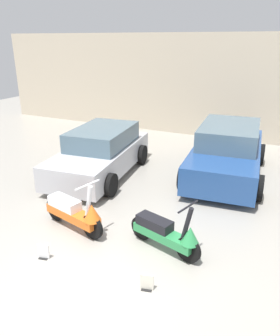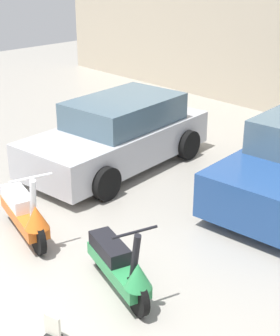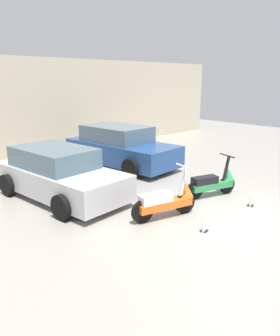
{
  "view_description": "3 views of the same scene",
  "coord_description": "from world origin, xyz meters",
  "px_view_note": "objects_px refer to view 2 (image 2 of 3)",
  "views": [
    {
      "loc": [
        2.43,
        -3.31,
        3.47
      ],
      "look_at": [
        -0.42,
        2.64,
        0.87
      ],
      "focal_mm": 35.0,
      "sensor_mm": 36.0,
      "label": 1
    },
    {
      "loc": [
        4.57,
        -2.05,
        3.76
      ],
      "look_at": [
        -0.31,
        2.59,
        0.86
      ],
      "focal_mm": 55.0,
      "sensor_mm": 36.0,
      "label": 2
    },
    {
      "loc": [
        -5.94,
        -3.33,
        2.88
      ],
      "look_at": [
        -0.71,
        2.4,
        0.77
      ],
      "focal_mm": 35.0,
      "sensor_mm": 36.0,
      "label": 3
    }
  ],
  "objects_px": {
    "placard_near_right_scooter": "(53,327)",
    "car_rear_left": "(119,135)",
    "scooter_front_left": "(25,213)",
    "scooter_front_right": "(120,266)"
  },
  "relations": [
    {
      "from": "car_rear_left",
      "to": "placard_near_right_scooter",
      "type": "xyz_separation_m",
      "value": [
        3.01,
        -3.57,
        -0.49
      ]
    },
    {
      "from": "placard_near_right_scooter",
      "to": "car_rear_left",
      "type": "bearing_deg",
      "value": 130.06
    },
    {
      "from": "scooter_front_right",
      "to": "placard_near_right_scooter",
      "type": "relative_size",
      "value": 5.54
    },
    {
      "from": "car_rear_left",
      "to": "placard_near_right_scooter",
      "type": "bearing_deg",
      "value": 33.56
    },
    {
      "from": "scooter_front_left",
      "to": "car_rear_left",
      "type": "distance_m",
      "value": 2.9
    },
    {
      "from": "scooter_front_right",
      "to": "car_rear_left",
      "type": "height_order",
      "value": "car_rear_left"
    },
    {
      "from": "scooter_front_left",
      "to": "scooter_front_right",
      "type": "relative_size",
      "value": 1.07
    },
    {
      "from": "car_rear_left",
      "to": "scooter_front_left",
      "type": "bearing_deg",
      "value": 15.48
    },
    {
      "from": "car_rear_left",
      "to": "placard_near_right_scooter",
      "type": "height_order",
      "value": "car_rear_left"
    },
    {
      "from": "scooter_front_left",
      "to": "scooter_front_right",
      "type": "distance_m",
      "value": 1.85
    }
  ]
}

